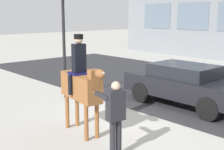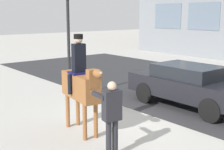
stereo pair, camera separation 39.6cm
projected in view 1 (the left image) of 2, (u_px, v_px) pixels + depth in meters
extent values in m
plane|color=#B2AFA8|center=(133.00, 117.00, 9.63)|extent=(80.00, 80.00, 0.00)
cube|color=#2D2D30|center=(214.00, 92.00, 12.77)|extent=(25.98, 8.50, 0.01)
cube|color=slate|center=(157.00, 16.00, 24.64)|extent=(2.61, 0.02, 1.93)
cube|color=slate|center=(192.00, 16.00, 22.27)|extent=(2.61, 0.02, 1.93)
cube|color=brown|center=(81.00, 86.00, 8.14)|extent=(1.57, 0.66, 0.65)
cylinder|color=brown|center=(97.00, 120.00, 7.93)|extent=(0.11, 0.11, 0.95)
cylinder|color=brown|center=(86.00, 123.00, 7.76)|extent=(0.11, 0.11, 0.95)
cylinder|color=brown|center=(77.00, 110.00, 8.82)|extent=(0.11, 0.11, 0.95)
cylinder|color=brown|center=(67.00, 111.00, 8.65)|extent=(0.11, 0.11, 0.95)
cube|color=brown|center=(94.00, 79.00, 7.53)|extent=(0.23, 0.27, 0.45)
cube|color=#382314|center=(91.00, 77.00, 7.62)|extent=(0.05, 0.08, 0.41)
ellipsoid|color=brown|center=(100.00, 74.00, 7.25)|extent=(0.38, 0.25, 0.21)
cube|color=silver|center=(102.00, 74.00, 7.16)|extent=(0.13, 0.07, 0.09)
cylinder|color=#382314|center=(68.00, 85.00, 8.81)|extent=(0.09, 0.09, 0.55)
cube|color=#14144C|center=(79.00, 73.00, 8.13)|extent=(0.52, 0.54, 0.05)
cube|color=black|center=(79.00, 58.00, 8.06)|extent=(0.27, 0.35, 0.73)
sphere|color=#D1A889|center=(79.00, 40.00, 7.96)|extent=(0.22, 0.22, 0.22)
cylinder|color=black|center=(78.00, 37.00, 7.95)|extent=(0.24, 0.24, 0.12)
cylinder|color=black|center=(88.00, 82.00, 8.33)|extent=(0.11, 0.11, 0.52)
cylinder|color=black|center=(70.00, 85.00, 8.04)|extent=(0.11, 0.11, 0.52)
cylinder|color=#232328|center=(113.00, 139.00, 6.85)|extent=(0.13, 0.13, 0.85)
cylinder|color=#232328|center=(119.00, 138.00, 6.93)|extent=(0.13, 0.13, 0.85)
cube|color=#232328|center=(116.00, 105.00, 6.74)|extent=(0.29, 0.43, 0.67)
sphere|color=#D1A889|center=(116.00, 86.00, 6.66)|extent=(0.20, 0.20, 0.20)
cube|color=#232328|center=(102.00, 96.00, 6.84)|extent=(0.56, 0.19, 0.09)
cone|color=orange|center=(95.00, 92.00, 7.13)|extent=(0.18, 0.08, 0.04)
cube|color=black|center=(186.00, 87.00, 10.67)|extent=(4.32, 1.73, 0.64)
cube|color=black|center=(184.00, 71.00, 10.64)|extent=(2.16, 1.52, 0.44)
cylinder|color=black|center=(208.00, 109.00, 9.23)|extent=(0.73, 0.21, 0.73)
cylinder|color=black|center=(141.00, 92.00, 11.18)|extent=(0.73, 0.21, 0.73)
cylinder|color=black|center=(169.00, 86.00, 12.22)|extent=(0.73, 0.21, 0.73)
cylinder|color=black|center=(64.00, 50.00, 11.53)|extent=(0.11, 0.11, 3.65)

